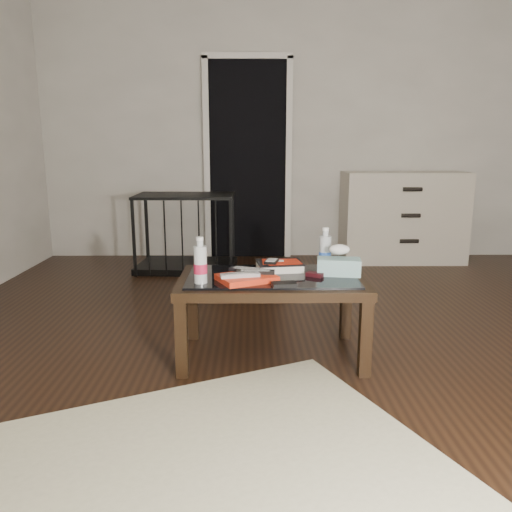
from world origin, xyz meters
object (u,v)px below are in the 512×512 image
Objects in this scene: coffee_table at (272,287)px; dresser at (402,217)px; textbook at (280,266)px; tissue_box at (339,267)px; water_bottle_left at (200,260)px; water_bottle_right at (325,248)px; pet_crate at (187,245)px.

coffee_table is 2.77m from dresser.
textbook is (0.05, 0.12, 0.09)m from coffee_table.
dresser reaches higher than tissue_box.
water_bottle_left reaches higher than textbook.
water_bottle_right is 0.16m from tissue_box.
tissue_box is (-1.06, -2.37, 0.06)m from dresser.
pet_crate is 4.11× the size of tissue_box.
coffee_table is at bearing 21.76° from water_bottle_left.
water_bottle_left is at bearing -156.87° from water_bottle_right.
textbook is 0.27m from water_bottle_right.
textbook is 1.05× the size of water_bottle_left.
pet_crate is at bearing 109.49° from coffee_table.
dresser is 5.22× the size of tissue_box.
tissue_box is (1.08, -2.03, 0.28)m from pet_crate.
coffee_table is at bearing -118.98° from textbook.
water_bottle_left is (-0.37, -0.15, 0.18)m from coffee_table.
water_bottle_right is 1.03× the size of tissue_box.
pet_crate is at bearing 118.43° from water_bottle_right.
dresser reaches higher than coffee_table.
pet_crate is 2.08m from textbook.
pet_crate reaches higher than water_bottle_left.
tissue_box is at bearing -57.31° from pet_crate.
water_bottle_left is at bearing -76.29° from pet_crate.
pet_crate is 3.78× the size of textbook.
dresser is 2.60m from tissue_box.
water_bottle_right reaches higher than textbook.
pet_crate is (-0.72, 2.04, -0.17)m from coffee_table.
textbook is 0.51m from water_bottle_left.
dresser is 4.81× the size of textbook.
tissue_box is (0.31, -0.11, 0.02)m from textbook.
water_bottle_left is at bearing -125.13° from dresser.
tissue_box is (0.36, 0.01, 0.11)m from coffee_table.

